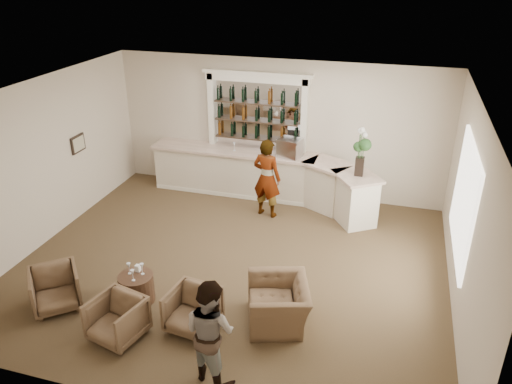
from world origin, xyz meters
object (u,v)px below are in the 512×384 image
at_px(cocktail_table, 137,288).
at_px(armchair_right, 193,310).
at_px(sommelier, 267,178).
at_px(espresso_machine, 290,148).
at_px(guest, 210,331).
at_px(armchair_center, 117,319).
at_px(armchair_left, 55,289).
at_px(flower_vase, 361,149).
at_px(bar_counter, 265,177).
at_px(armchair_far, 278,303).

relative_size(cocktail_table, armchair_right, 0.79).
bearing_deg(sommelier, espresso_machine, -98.17).
bearing_deg(guest, armchair_center, 12.03).
distance_m(armchair_left, flower_vase, 6.47).
xyz_separation_m(sommelier, armchair_left, (-2.52, -4.22, -0.56)).
relative_size(bar_counter, cocktail_table, 9.52).
xyz_separation_m(sommelier, armchair_right, (-0.09, -4.07, -0.57)).
bearing_deg(armchair_far, espresso_machine, 172.45).
distance_m(armchair_center, armchair_right, 1.16).
bearing_deg(armchair_far, guest, -42.04).
bearing_deg(armchair_far, armchair_right, -85.36).
bearing_deg(bar_counter, flower_vase, -14.99).
bearing_deg(flower_vase, cocktail_table, -130.09).
height_order(sommelier, armchair_left, sommelier).
bearing_deg(cocktail_table, espresso_machine, 70.33).
xyz_separation_m(bar_counter, armchair_far, (1.42, -4.36, -0.22)).
height_order(armchair_left, armchair_far, armchair_left).
distance_m(cocktail_table, armchair_right, 1.27).
bearing_deg(cocktail_table, armchair_right, -17.78).
height_order(armchair_center, espresso_machine, espresso_machine).
relative_size(armchair_center, espresso_machine, 1.51).
distance_m(guest, armchair_left, 3.18).
distance_m(armchair_left, armchair_far, 3.74).
bearing_deg(sommelier, armchair_far, 120.58).
bearing_deg(bar_counter, cocktail_table, -103.04).
xyz_separation_m(cocktail_table, espresso_machine, (1.62, 4.53, 1.11)).
distance_m(armchair_center, espresso_machine, 5.73).
height_order(guest, flower_vase, flower_vase).
bearing_deg(bar_counter, armchair_far, -71.91).
xyz_separation_m(armchair_right, flower_vase, (2.08, 4.29, 1.40)).
xyz_separation_m(armchair_left, espresso_machine, (2.84, 5.07, 1.01)).
height_order(sommelier, espresso_machine, sommelier).
bearing_deg(armchair_right, armchair_far, 30.39).
bearing_deg(guest, cocktail_table, -10.78).
relative_size(bar_counter, guest, 3.57).
bearing_deg(armchair_center, flower_vase, 70.70).
xyz_separation_m(sommelier, armchair_center, (-1.13, -4.61, -0.57)).
bearing_deg(cocktail_table, guest, -34.02).
relative_size(espresso_machine, flower_vase, 0.47).
bearing_deg(sommelier, cocktail_table, 82.92).
distance_m(guest, flower_vase, 5.43).
relative_size(sommelier, flower_vase, 1.71).
distance_m(bar_counter, armchair_right, 4.90).
bearing_deg(armchair_left, cocktail_table, -17.20).
distance_m(armchair_far, flower_vase, 4.09).
bearing_deg(sommelier, guest, 108.76).
distance_m(guest, espresso_machine, 5.82).
height_order(cocktail_table, sommelier, sommelier).
xyz_separation_m(guest, espresso_machine, (-0.23, 5.78, 0.56)).
bearing_deg(armchair_center, armchair_right, 40.69).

